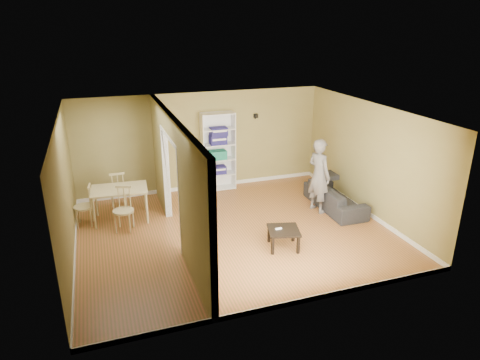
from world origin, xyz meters
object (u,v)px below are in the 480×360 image
at_px(bookshelf, 218,151).
at_px(chair_left, 83,206).
at_px(coffee_table, 284,232).
at_px(chair_near, 123,210).
at_px(sofa, 335,194).
at_px(person, 319,169).
at_px(dining_table, 119,192).
at_px(chair_far, 118,190).

xyz_separation_m(bookshelf, chair_left, (-3.43, -1.21, -0.57)).
xyz_separation_m(coffee_table, chair_near, (-2.95, 1.81, 0.15)).
bearing_deg(chair_near, coffee_table, -12.99).
xyz_separation_m(sofa, person, (-0.47, 0.02, 0.67)).
bearing_deg(person, chair_left, 64.35).
relative_size(dining_table, chair_near, 1.25).
height_order(sofa, chair_near, chair_near).
height_order(coffee_table, dining_table, dining_table).
height_order(dining_table, chair_far, chair_far).
relative_size(coffee_table, chair_near, 0.62).
xyz_separation_m(coffee_table, chair_far, (-2.97, 3.03, 0.15)).
xyz_separation_m(bookshelf, coffee_table, (0.32, -3.58, -0.70)).
height_order(person, bookshelf, person).
xyz_separation_m(person, chair_left, (-5.26, 0.98, -0.57)).
relative_size(person, chair_near, 2.14).
xyz_separation_m(person, chair_far, (-4.48, 1.64, -0.55)).
height_order(bookshelf, chair_left, bookshelf).
height_order(person, coffee_table, person).
height_order(sofa, chair_left, chair_left).
xyz_separation_m(dining_table, chair_near, (0.02, -0.58, -0.20)).
distance_m(sofa, chair_left, 5.82).
distance_m(bookshelf, chair_far, 2.76).
distance_m(chair_left, chair_near, 0.98).
relative_size(sofa, chair_left, 2.06).
bearing_deg(bookshelf, sofa, -43.74).
relative_size(sofa, chair_far, 1.97).
distance_m(dining_table, chair_far, 0.67).
relative_size(dining_table, chair_far, 1.25).
relative_size(person, chair_far, 2.13).
bearing_deg(person, sofa, -107.18).
height_order(dining_table, chair_near, chair_near).
height_order(chair_left, chair_near, chair_near).
bearing_deg(chair_far, person, 157.25).
bearing_deg(sofa, bookshelf, 47.26).
height_order(bookshelf, coffee_table, bookshelf).
distance_m(bookshelf, chair_left, 3.69).
distance_m(sofa, person, 0.82).
bearing_deg(bookshelf, chair_near, -146.06).
bearing_deg(sofa, chair_near, 85.88).
xyz_separation_m(coffee_table, chair_left, (-3.76, 2.36, 0.13)).
relative_size(bookshelf, chair_left, 2.22).
relative_size(chair_near, chair_far, 1.00).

